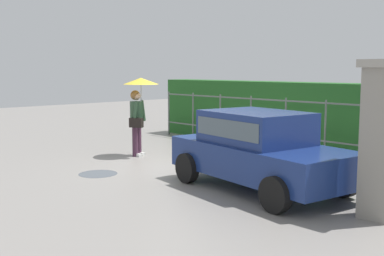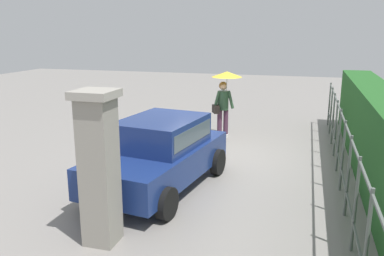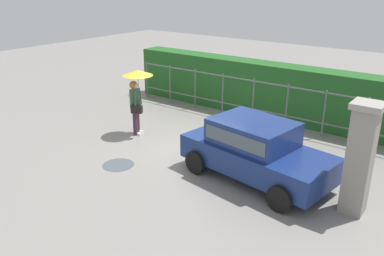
{
  "view_description": "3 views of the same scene",
  "coord_description": "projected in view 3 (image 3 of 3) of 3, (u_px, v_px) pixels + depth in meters",
  "views": [
    {
      "loc": [
        8.07,
        -7.6,
        2.28
      ],
      "look_at": [
        0.17,
        -0.21,
        0.94
      ],
      "focal_mm": 44.92,
      "sensor_mm": 36.0,
      "label": 1
    },
    {
      "loc": [
        9.93,
        2.3,
        3.26
      ],
      "look_at": [
        0.37,
        -0.45,
        0.82
      ],
      "focal_mm": 37.42,
      "sensor_mm": 36.0,
      "label": 2
    },
    {
      "loc": [
        6.47,
        -8.58,
        4.69
      ],
      "look_at": [
        0.4,
        -0.46,
        0.84
      ],
      "focal_mm": 37.33,
      "sensor_mm": 36.0,
      "label": 3
    }
  ],
  "objects": [
    {
      "name": "fence_section",
      "position": [
        270.0,
        101.0,
        13.22
      ],
      "size": [
        11.08,
        0.05,
        1.5
      ],
      "color": "#59605B",
      "rests_on": "ground"
    },
    {
      "name": "hedge_row",
      "position": [
        281.0,
        92.0,
        13.8
      ],
      "size": [
        12.03,
        0.9,
        1.9
      ],
      "primitive_type": "cube",
      "color": "#235B23",
      "rests_on": "ground"
    },
    {
      "name": "ground_plane",
      "position": [
        190.0,
        147.0,
        11.71
      ],
      "size": [
        40.0,
        40.0,
        0.0
      ],
      "primitive_type": "plane",
      "color": "gray"
    },
    {
      "name": "pedestrian",
      "position": [
        137.0,
        89.0,
        12.24
      ],
      "size": [
        0.92,
        0.92,
        2.05
      ],
      "rotation": [
        0.0,
        0.0,
        0.47
      ],
      "color": "#47283D",
      "rests_on": "ground"
    },
    {
      "name": "puddle_near",
      "position": [
        118.0,
        165.0,
        10.61
      ],
      "size": [
        0.84,
        0.84,
        0.0
      ],
      "primitive_type": "cylinder",
      "color": "#4C545B",
      "rests_on": "ground"
    },
    {
      "name": "car",
      "position": [
        255.0,
        148.0,
        9.67
      ],
      "size": [
        3.92,
        2.3,
        1.48
      ],
      "rotation": [
        0.0,
        0.0,
        -0.15
      ],
      "color": "navy",
      "rests_on": "ground"
    },
    {
      "name": "gate_pillar",
      "position": [
        360.0,
        158.0,
        8.1
      ],
      "size": [
        0.6,
        0.6,
        2.42
      ],
      "color": "gray",
      "rests_on": "ground"
    }
  ]
}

